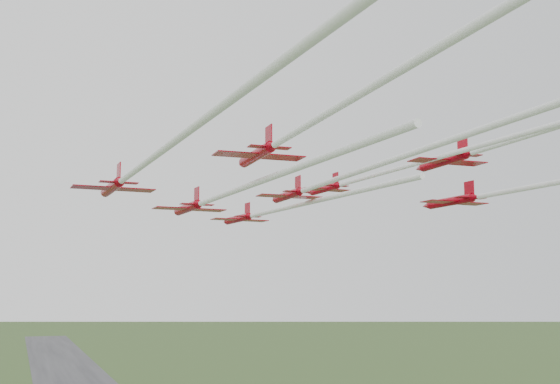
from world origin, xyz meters
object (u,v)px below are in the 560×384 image
object	(u,v)px
jet_row2_left	(223,195)
jet_row4_left	(318,119)
jet_row3_left	(150,159)
jet_lead	(271,211)
jet_row3_mid	(359,171)
jet_row2_right	(370,176)
jet_row4_right	(513,140)
jet_row3_right	(497,193)

from	to	relation	value
jet_row2_left	jet_row4_left	xyz separation A→B (m)	(0.17, -27.68, 2.73)
jet_row2_left	jet_row4_left	size ratio (longest dim) A/B	0.93
jet_row3_left	jet_row4_left	bearing A→B (deg)	-43.84
jet_lead	jet_row3_mid	bearing A→B (deg)	-98.97
jet_row2_right	jet_row4_right	size ratio (longest dim) A/B	0.97
jet_row2_right	jet_row4_left	world-z (taller)	jet_row2_right
jet_row3_left	jet_row3_mid	distance (m)	20.71
jet_row2_left	jet_row3_mid	world-z (taller)	jet_row3_mid
jet_row3_right	jet_row4_right	size ratio (longest dim) A/B	0.88
jet_row3_left	jet_row4_left	size ratio (longest dim) A/B	1.07
jet_row4_left	jet_row2_right	bearing A→B (deg)	56.06
jet_row2_right	jet_row3_right	xyz separation A→B (m)	(14.05, -7.06, -2.42)
jet_row2_right	jet_row3_left	xyz separation A→B (m)	(-31.30, -17.97, -3.05)
jet_lead	jet_row3_left	distance (m)	38.09
jet_row2_left	jet_row3_left	world-z (taller)	jet_row3_left
jet_row4_left	jet_row4_right	bearing A→B (deg)	10.58
jet_row3_left	jet_row4_right	xyz separation A→B (m)	(34.12, -6.32, 3.09)
jet_row2_right	jet_row3_right	distance (m)	15.91
jet_row2_right	jet_row3_mid	xyz separation A→B (m)	(-10.59, -17.70, -2.81)
jet_row2_left	jet_row4_right	bearing A→B (deg)	-50.20
jet_row2_left	jet_row3_mid	xyz separation A→B (m)	(9.12, -17.24, 0.63)
jet_row4_left	jet_row4_right	size ratio (longest dim) A/B	1.22
jet_lead	jet_row2_left	distance (m)	17.12
jet_row3_left	jet_row2_right	bearing A→B (deg)	26.84
jet_row3_left	jet_row3_right	size ratio (longest dim) A/B	1.49
jet_row4_left	jet_row4_right	xyz separation A→B (m)	(22.36, 3.84, 0.75)
jet_lead	jet_row2_right	xyz separation A→B (m)	(8.94, -12.87, 3.50)
jet_row3_left	jet_row2_left	bearing A→B (deg)	53.49
jet_lead	jet_row4_left	world-z (taller)	jet_row4_left
jet_lead	jet_row3_right	xyz separation A→B (m)	(22.99, -19.92, 1.08)
jet_row3_right	jet_row4_left	distance (m)	39.68
jet_row3_left	jet_row3_mid	bearing A→B (deg)	-2.25
jet_lead	jet_row3_left	bearing A→B (deg)	-131.82
jet_lead	jet_row4_right	xyz separation A→B (m)	(11.77, -37.16, 3.54)
jet_row2_left	jet_row2_right	distance (m)	20.01
jet_row3_left	jet_row4_right	bearing A→B (deg)	-13.51
jet_row2_right	jet_row3_mid	bearing A→B (deg)	-124.70
jet_row3_right	jet_row4_left	size ratio (longest dim) A/B	0.72
jet_row3_left	jet_row3_mid	xyz separation A→B (m)	(20.71, 0.28, 0.24)
jet_lead	jet_row2_right	world-z (taller)	jet_row2_right
jet_row3_mid	jet_row4_left	size ratio (longest dim) A/B	1.06
jet_lead	jet_row3_right	world-z (taller)	jet_row3_right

